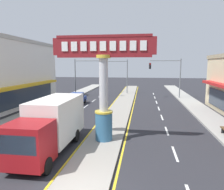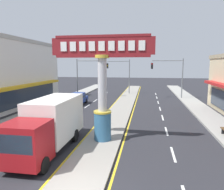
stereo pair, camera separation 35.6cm
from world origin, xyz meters
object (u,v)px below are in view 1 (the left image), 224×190
(traffic_light_left_side, at_px, (86,71))
(sedan_near_right_lane, at_px, (76,99))
(traffic_light_median_far, at_px, (119,71))
(district_sign, at_px, (104,87))
(suv_near_left_lane, at_px, (52,109))
(traffic_light_right_side, at_px, (169,71))
(box_truck_far_right_lane, at_px, (51,123))

(traffic_light_left_side, relative_size, sedan_near_right_lane, 1.42)
(traffic_light_left_side, xyz_separation_m, sedan_near_right_lane, (0.29, -6.23, -3.46))
(traffic_light_left_side, distance_m, traffic_light_median_far, 6.88)
(traffic_light_left_side, bearing_deg, sedan_near_right_lane, -87.36)
(district_sign, relative_size, suv_near_left_lane, 1.50)
(district_sign, distance_m, traffic_light_right_side, 20.81)
(traffic_light_right_side, bearing_deg, suv_near_left_lane, -131.75)
(district_sign, xyz_separation_m, sedan_near_right_lane, (-6.21, 12.82, -3.03))
(traffic_light_left_side, height_order, traffic_light_median_far, same)
(traffic_light_right_side, bearing_deg, box_truck_far_right_lane, -113.52)
(traffic_light_median_far, bearing_deg, traffic_light_right_side, -27.27)
(traffic_light_median_far, relative_size, suv_near_left_lane, 1.32)
(district_sign, relative_size, traffic_light_median_far, 1.13)
(traffic_light_left_side, relative_size, traffic_light_median_far, 1.00)
(suv_near_left_lane, bearing_deg, district_sign, -41.74)
(traffic_light_left_side, height_order, box_truck_far_right_lane, traffic_light_left_side)
(traffic_light_left_side, distance_m, traffic_light_right_side, 13.01)
(traffic_light_median_far, bearing_deg, suv_near_left_lane, -103.68)
(traffic_light_right_side, relative_size, box_truck_far_right_lane, 0.90)
(traffic_light_median_far, bearing_deg, district_sign, -85.92)
(traffic_light_right_side, bearing_deg, traffic_light_median_far, 152.73)
(box_truck_far_right_lane, relative_size, suv_near_left_lane, 1.47)
(traffic_light_median_far, distance_m, sedan_near_right_lane, 12.52)
(traffic_light_right_side, distance_m, box_truck_far_right_lane, 23.72)
(district_sign, distance_m, sedan_near_right_lane, 14.56)
(suv_near_left_lane, bearing_deg, sedan_near_right_lane, 90.01)
(box_truck_far_right_lane, xyz_separation_m, suv_near_left_lane, (-3.29, 7.39, -0.71))
(sedan_near_right_lane, distance_m, box_truck_far_right_lane, 15.07)
(traffic_light_median_far, distance_m, box_truck_far_right_lane, 26.00)
(traffic_light_median_far, distance_m, suv_near_left_lane, 19.27)
(district_sign, xyz_separation_m, box_truck_far_right_lane, (-2.91, -1.85, -2.12))
(sedan_near_right_lane, bearing_deg, traffic_light_median_far, 68.09)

